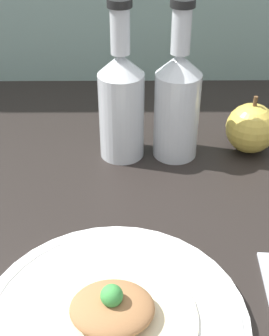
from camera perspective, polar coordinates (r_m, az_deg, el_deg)
name	(u,v)px	position (r cm, az deg, el deg)	size (l,w,h in cm)	color
ground_plane	(178,252)	(65.01, 5.35, -10.18)	(180.00, 110.00, 4.00)	black
plate	(113,322)	(53.74, -2.67, -18.19)	(29.89, 29.89, 1.67)	white
plated_food	(112,312)	(52.40, -2.72, -17.08)	(18.61, 18.61, 4.96)	beige
cider_bottle_left	(121,101)	(75.59, -1.62, 8.11)	(7.39, 7.39, 25.99)	silver
cider_bottle_right	(177,101)	(75.94, 5.23, 8.11)	(7.39, 7.39, 25.99)	silver
apple	(251,128)	(81.78, 14.01, 4.74)	(8.52, 8.52, 10.15)	gold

